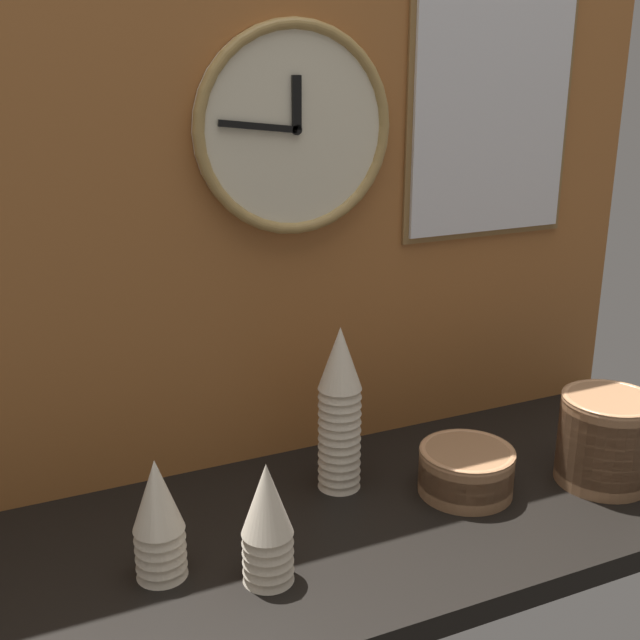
% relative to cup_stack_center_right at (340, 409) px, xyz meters
% --- Properties ---
extents(ground_plane, '(1.60, 0.56, 0.04)m').
position_rel_cup_stack_center_right_xyz_m(ground_plane, '(-0.08, -0.09, -0.17)').
color(ground_plane, black).
extents(wall_tiled_back, '(1.60, 0.03, 1.05)m').
position_rel_cup_stack_center_right_xyz_m(wall_tiled_back, '(-0.08, 0.17, 0.37)').
color(wall_tiled_back, '#A3602D').
rests_on(wall_tiled_back, ground_plane).
extents(cup_stack_center_right, '(0.08, 0.08, 0.30)m').
position_rel_cup_stack_center_right_xyz_m(cup_stack_center_right, '(0.00, 0.00, 0.00)').
color(cup_stack_center_right, beige).
rests_on(cup_stack_center_right, ground_plane).
extents(cup_stack_center_left, '(0.08, 0.08, 0.19)m').
position_rel_cup_stack_center_right_xyz_m(cup_stack_center_left, '(-0.35, -0.12, -0.06)').
color(cup_stack_center_left, beige).
rests_on(cup_stack_center_left, ground_plane).
extents(cup_stack_center, '(0.08, 0.08, 0.19)m').
position_rel_cup_stack_center_right_xyz_m(cup_stack_center, '(-0.21, -0.20, -0.06)').
color(cup_stack_center, beige).
rests_on(cup_stack_center, ground_plane).
extents(bowl_stack_right, '(0.17, 0.17, 0.08)m').
position_rel_cup_stack_center_right_xyz_m(bowl_stack_right, '(0.19, -0.11, -0.11)').
color(bowl_stack_right, '#996B47').
rests_on(bowl_stack_right, ground_plane).
extents(bowl_stack_far_right, '(0.17, 0.17, 0.16)m').
position_rel_cup_stack_center_right_xyz_m(bowl_stack_far_right, '(0.44, -0.18, -0.06)').
color(bowl_stack_far_right, '#996B47').
rests_on(bowl_stack_far_right, ground_plane).
extents(wall_clock, '(0.36, 0.03, 0.36)m').
position_rel_cup_stack_center_right_xyz_m(wall_clock, '(-0.02, 0.14, 0.46)').
color(wall_clock, beige).
extents(menu_board, '(0.37, 0.01, 0.56)m').
position_rel_cup_stack_center_right_xyz_m(menu_board, '(0.39, 0.15, 0.52)').
color(menu_board, olive).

